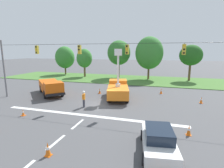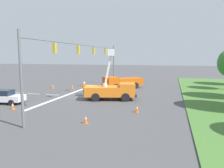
{
  "view_description": "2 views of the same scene",
  "coord_description": "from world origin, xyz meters",
  "px_view_note": "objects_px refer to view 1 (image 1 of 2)",
  "views": [
    {
      "loc": [
        6.52,
        -17.31,
        5.88
      ],
      "look_at": [
        0.83,
        1.76,
        2.1
      ],
      "focal_mm": 28.0,
      "sensor_mm": 36.0,
      "label": 1
    },
    {
      "loc": [
        26.39,
        10.5,
        5.31
      ],
      "look_at": [
        2.26,
        3.87,
        2.09
      ],
      "focal_mm": 35.0,
      "sensor_mm": 36.0,
      "label": 2
    }
  ],
  "objects_px": {
    "tree_far_east": "(191,55)",
    "sedan_white": "(158,140)",
    "utility_truck_bucket_lift": "(118,88)",
    "tree_east": "(149,53)",
    "traffic_cone_centre_line": "(161,91)",
    "tree_far_west": "(65,57)",
    "road_worker": "(84,98)",
    "tree_west": "(84,58)",
    "traffic_cone_far_right": "(189,130)",
    "tree_centre": "(119,53)",
    "traffic_cone_lane_edge_a": "(100,91)",
    "traffic_cone_lane_edge_b": "(48,149)",
    "utility_truck_support_near": "(51,86)",
    "traffic_cone_far_left": "(23,113)",
    "traffic_cone_foreground_left": "(201,100)"
  },
  "relations": [
    {
      "from": "tree_east",
      "to": "tree_far_east",
      "type": "relative_size",
      "value": 1.24
    },
    {
      "from": "sedan_white",
      "to": "traffic_cone_centre_line",
      "type": "relative_size",
      "value": 5.82
    },
    {
      "from": "tree_far_west",
      "to": "traffic_cone_far_right",
      "type": "bearing_deg",
      "value": -45.38
    },
    {
      "from": "utility_truck_bucket_lift",
      "to": "road_worker",
      "type": "xyz_separation_m",
      "value": [
        -2.52,
        -4.61,
        -0.26
      ]
    },
    {
      "from": "tree_far_east",
      "to": "utility_truck_bucket_lift",
      "type": "relative_size",
      "value": 1.07
    },
    {
      "from": "tree_west",
      "to": "traffic_cone_centre_line",
      "type": "relative_size",
      "value": 8.21
    },
    {
      "from": "sedan_white",
      "to": "traffic_cone_far_left",
      "type": "distance_m",
      "value": 12.41
    },
    {
      "from": "tree_east",
      "to": "sedan_white",
      "type": "relative_size",
      "value": 1.94
    },
    {
      "from": "traffic_cone_far_left",
      "to": "traffic_cone_far_right",
      "type": "distance_m",
      "value": 14.16
    },
    {
      "from": "tree_far_west",
      "to": "traffic_cone_far_right",
      "type": "relative_size",
      "value": 9.14
    },
    {
      "from": "tree_far_west",
      "to": "traffic_cone_foreground_left",
      "type": "distance_m",
      "value": 33.04
    },
    {
      "from": "tree_east",
      "to": "road_worker",
      "type": "height_order",
      "value": "tree_east"
    },
    {
      "from": "tree_west",
      "to": "traffic_cone_lane_edge_b",
      "type": "height_order",
      "value": "tree_west"
    },
    {
      "from": "sedan_white",
      "to": "traffic_cone_lane_edge_a",
      "type": "distance_m",
      "value": 15.18
    },
    {
      "from": "tree_far_east",
      "to": "sedan_white",
      "type": "relative_size",
      "value": 1.57
    },
    {
      "from": "tree_centre",
      "to": "traffic_cone_centre_line",
      "type": "distance_m",
      "value": 16.36
    },
    {
      "from": "traffic_cone_far_left",
      "to": "traffic_cone_centre_line",
      "type": "distance_m",
      "value": 17.3
    },
    {
      "from": "utility_truck_support_near",
      "to": "traffic_cone_lane_edge_a",
      "type": "height_order",
      "value": "utility_truck_support_near"
    },
    {
      "from": "tree_west",
      "to": "tree_far_east",
      "type": "xyz_separation_m",
      "value": [
        22.21,
        1.02,
        0.8
      ]
    },
    {
      "from": "traffic_cone_lane_edge_b",
      "to": "tree_far_east",
      "type": "bearing_deg",
      "value": 69.74
    },
    {
      "from": "utility_truck_support_near",
      "to": "traffic_cone_far_right",
      "type": "bearing_deg",
      "value": -24.12
    },
    {
      "from": "utility_truck_bucket_lift",
      "to": "traffic_cone_lane_edge_a",
      "type": "height_order",
      "value": "utility_truck_bucket_lift"
    },
    {
      "from": "utility_truck_bucket_lift",
      "to": "traffic_cone_centre_line",
      "type": "height_order",
      "value": "utility_truck_bucket_lift"
    },
    {
      "from": "tree_far_west",
      "to": "tree_centre",
      "type": "relative_size",
      "value": 0.86
    },
    {
      "from": "tree_west",
      "to": "tree_centre",
      "type": "bearing_deg",
      "value": 6.68
    },
    {
      "from": "road_worker",
      "to": "traffic_cone_centre_line",
      "type": "bearing_deg",
      "value": 47.81
    },
    {
      "from": "utility_truck_support_near",
      "to": "traffic_cone_lane_edge_a",
      "type": "bearing_deg",
      "value": 21.03
    },
    {
      "from": "tree_centre",
      "to": "utility_truck_bucket_lift",
      "type": "xyz_separation_m",
      "value": [
        4.1,
        -16.38,
        -4.22
      ]
    },
    {
      "from": "traffic_cone_lane_edge_a",
      "to": "traffic_cone_far_right",
      "type": "xyz_separation_m",
      "value": [
        10.42,
        -9.84,
        0.01
      ]
    },
    {
      "from": "tree_east",
      "to": "traffic_cone_centre_line",
      "type": "relative_size",
      "value": 11.28
    },
    {
      "from": "road_worker",
      "to": "traffic_cone_far_right",
      "type": "distance_m",
      "value": 10.53
    },
    {
      "from": "traffic_cone_lane_edge_b",
      "to": "utility_truck_bucket_lift",
      "type": "bearing_deg",
      "value": 87.21
    },
    {
      "from": "road_worker",
      "to": "traffic_cone_lane_edge_b",
      "type": "height_order",
      "value": "road_worker"
    },
    {
      "from": "traffic_cone_far_left",
      "to": "tree_west",
      "type": "bearing_deg",
      "value": 101.99
    },
    {
      "from": "utility_truck_support_near",
      "to": "traffic_cone_far_left",
      "type": "xyz_separation_m",
      "value": [
        2.48,
        -7.71,
        -0.82
      ]
    },
    {
      "from": "tree_far_east",
      "to": "traffic_cone_lane_edge_b",
      "type": "xyz_separation_m",
      "value": [
        -10.96,
        -29.69,
        -4.62
      ]
    },
    {
      "from": "tree_far_west",
      "to": "utility_truck_support_near",
      "type": "xyz_separation_m",
      "value": [
        8.96,
        -18.5,
        -3.19
      ]
    },
    {
      "from": "utility_truck_support_near",
      "to": "traffic_cone_centre_line",
      "type": "xyz_separation_m",
      "value": [
        14.52,
        4.72,
        -0.73
      ]
    },
    {
      "from": "utility_truck_support_near",
      "to": "road_worker",
      "type": "bearing_deg",
      "value": -29.5
    },
    {
      "from": "tree_far_west",
      "to": "tree_far_east",
      "type": "relative_size",
      "value": 0.99
    },
    {
      "from": "tree_east",
      "to": "traffic_cone_far_right",
      "type": "bearing_deg",
      "value": -78.32
    },
    {
      "from": "utility_truck_bucket_lift",
      "to": "sedan_white",
      "type": "relative_size",
      "value": 1.46
    },
    {
      "from": "road_worker",
      "to": "traffic_cone_foreground_left",
      "type": "distance_m",
      "value": 13.3
    },
    {
      "from": "road_worker",
      "to": "tree_east",
      "type": "bearing_deg",
      "value": 76.38
    },
    {
      "from": "traffic_cone_foreground_left",
      "to": "traffic_cone_far_left",
      "type": "xyz_separation_m",
      "value": [
        -16.52,
        -9.05,
        -0.07
      ]
    },
    {
      "from": "road_worker",
      "to": "traffic_cone_centre_line",
      "type": "xyz_separation_m",
      "value": [
        7.75,
        8.55,
        -0.61
      ]
    },
    {
      "from": "tree_west",
      "to": "sedan_white",
      "type": "xyz_separation_m",
      "value": [
        17.22,
        -26.49,
        -3.44
      ]
    },
    {
      "from": "tree_far_west",
      "to": "traffic_cone_centre_line",
      "type": "xyz_separation_m",
      "value": [
        23.48,
        -13.78,
        -3.92
      ]
    },
    {
      "from": "tree_west",
      "to": "tree_far_west",
      "type": "bearing_deg",
      "value": 160.45
    },
    {
      "from": "tree_west",
      "to": "sedan_white",
      "type": "distance_m",
      "value": 31.79
    }
  ]
}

